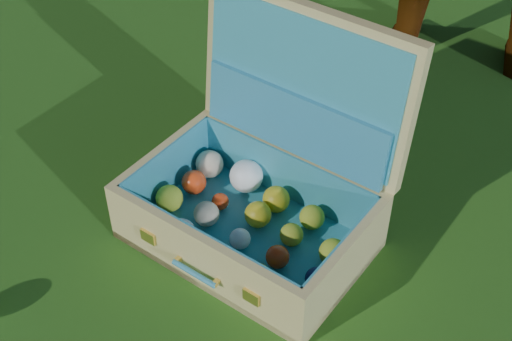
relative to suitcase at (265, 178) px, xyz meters
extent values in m
plane|color=#215114|center=(0.15, -0.24, -0.14)|extent=(60.00, 60.00, 0.00)
cube|color=#DDC677|center=(-0.02, -0.07, -0.13)|extent=(0.61, 0.51, 0.02)
cube|color=#DDC677|center=(-0.08, -0.22, -0.06)|extent=(0.49, 0.21, 0.15)
cube|color=#DDC677|center=(0.04, 0.08, -0.06)|extent=(0.49, 0.21, 0.15)
cube|color=#DDC677|center=(-0.25, 0.03, -0.06)|extent=(0.13, 0.29, 0.15)
cube|color=#DDC677|center=(0.21, -0.16, -0.06)|extent=(0.13, 0.29, 0.15)
cube|color=teal|center=(-0.02, -0.07, -0.12)|extent=(0.56, 0.46, 0.01)
cube|color=teal|center=(-0.08, -0.21, -0.05)|extent=(0.45, 0.18, 0.14)
cube|color=teal|center=(0.04, 0.07, -0.05)|extent=(0.45, 0.18, 0.14)
cube|color=teal|center=(-0.24, 0.02, -0.05)|extent=(0.12, 0.29, 0.14)
cube|color=teal|center=(0.20, -0.15, -0.05)|extent=(0.12, 0.29, 0.14)
cube|color=#DDC677|center=(0.06, 0.13, 0.18)|extent=(0.51, 0.26, 0.35)
cube|color=teal|center=(0.05, 0.11, 0.19)|extent=(0.46, 0.22, 0.31)
cube|color=teal|center=(0.04, 0.09, 0.09)|extent=(0.44, 0.20, 0.15)
cube|color=#F2C659|center=(-0.21, -0.18, -0.06)|extent=(0.04, 0.02, 0.03)
cube|color=#F2C659|center=(0.04, -0.28, -0.06)|extent=(0.04, 0.02, 0.03)
cylinder|color=teal|center=(-0.09, -0.24, -0.08)|extent=(0.11, 0.05, 0.01)
cube|color=#F2C659|center=(-0.14, -0.22, -0.08)|extent=(0.02, 0.02, 0.01)
cube|color=#F2C659|center=(-0.04, -0.25, -0.08)|extent=(0.02, 0.02, 0.01)
sphere|color=gold|center=(-0.24, -0.09, -0.09)|extent=(0.05, 0.05, 0.05)
sphere|color=white|center=(-0.16, -0.13, -0.08)|extent=(0.07, 0.07, 0.07)
sphere|color=red|center=(-0.06, -0.17, -0.10)|extent=(0.04, 0.04, 0.04)
sphere|color=gold|center=(0.03, -0.21, -0.08)|extent=(0.06, 0.06, 0.06)
sphere|color=red|center=(0.11, -0.24, -0.09)|extent=(0.05, 0.05, 0.05)
sphere|color=gold|center=(-0.22, -0.03, -0.08)|extent=(0.06, 0.06, 0.06)
sphere|color=beige|center=(-0.12, -0.06, -0.09)|extent=(0.06, 0.06, 0.06)
sphere|color=white|center=(-0.03, -0.11, -0.09)|extent=(0.05, 0.05, 0.05)
sphere|color=red|center=(0.06, -0.14, -0.09)|extent=(0.05, 0.05, 0.05)
sphere|color=#0F1A4B|center=(0.16, -0.18, -0.09)|extent=(0.05, 0.05, 0.05)
sphere|color=red|center=(-0.18, 0.04, -0.09)|extent=(0.06, 0.06, 0.06)
sphere|color=red|center=(-0.11, 0.00, -0.10)|extent=(0.04, 0.04, 0.04)
sphere|color=gold|center=(-0.01, -0.03, -0.09)|extent=(0.06, 0.06, 0.06)
sphere|color=gold|center=(0.08, -0.07, -0.09)|extent=(0.05, 0.05, 0.05)
sphere|color=gold|center=(0.18, -0.10, -0.09)|extent=(0.06, 0.06, 0.06)
sphere|color=beige|center=(-0.16, 0.10, -0.08)|extent=(0.07, 0.07, 0.07)
sphere|color=white|center=(-0.06, 0.08, -0.08)|extent=(0.08, 0.08, 0.08)
sphere|color=gold|center=(0.02, 0.02, -0.08)|extent=(0.06, 0.06, 0.06)
sphere|color=gold|center=(0.11, -0.01, -0.09)|extent=(0.06, 0.06, 0.06)
camera|label=1|loc=(0.27, -1.13, 1.06)|focal=50.00mm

